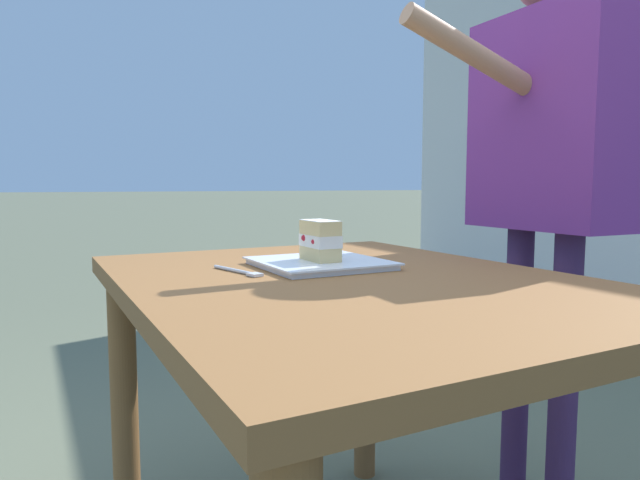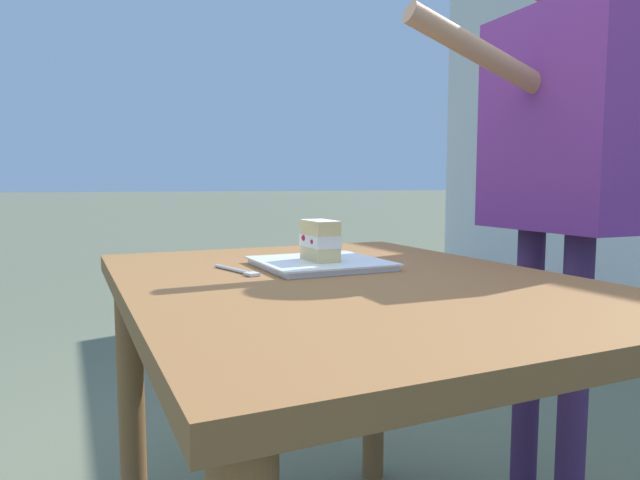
# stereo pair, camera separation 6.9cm
# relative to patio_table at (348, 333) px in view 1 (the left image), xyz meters

# --- Properties ---
(patio_table) EXTENTS (1.17, 0.87, 0.77)m
(patio_table) POSITION_rel_patio_table_xyz_m (0.00, 0.00, 0.00)
(patio_table) COLOR brown
(patio_table) RESTS_ON ground
(dessert_plate) EXTENTS (0.28, 0.28, 0.02)m
(dessert_plate) POSITION_rel_patio_table_xyz_m (-0.15, 0.01, 0.13)
(dessert_plate) COLOR white
(dessert_plate) RESTS_ON patio_table
(cake_slice) EXTENTS (0.10, 0.07, 0.09)m
(cake_slice) POSITION_rel_patio_table_xyz_m (-0.14, 0.01, 0.18)
(cake_slice) COLOR #E0C17A
(cake_slice) RESTS_ON dessert_plate
(dessert_fork) EXTENTS (0.17, 0.06, 0.01)m
(dessert_fork) POSITION_rel_patio_table_xyz_m (-0.14, -0.19, 0.12)
(dessert_fork) COLOR silver
(dessert_fork) RESTS_ON patio_table
(diner_person) EXTENTS (0.46, 0.60, 1.66)m
(diner_person) POSITION_rel_patio_table_xyz_m (-0.11, 0.70, 0.45)
(diner_person) COLOR #452855
(diner_person) RESTS_ON ground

